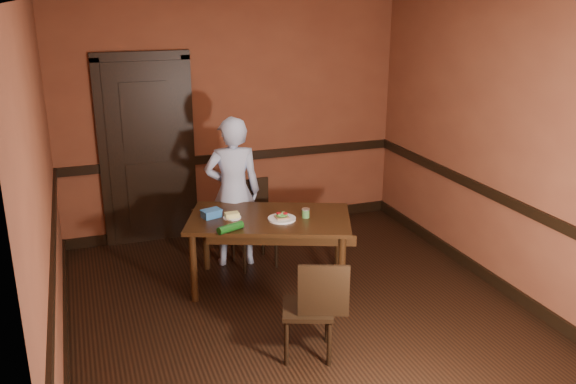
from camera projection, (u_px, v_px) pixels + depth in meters
floor at (301, 315)px, 5.45m from camera, size 4.00×4.50×0.01m
wall_back at (233, 119)px, 7.04m from camera, size 4.00×0.02×2.70m
wall_front at (464, 289)px, 3.02m from camera, size 4.00×0.02×2.70m
wall_left at (43, 196)px, 4.39m from camera, size 0.02×4.50×2.70m
wall_right at (503, 150)px, 5.67m from camera, size 0.02×4.50×2.70m
dado_back at (234, 157)px, 7.17m from camera, size 4.00×0.03×0.10m
dado_left at (53, 253)px, 4.54m from camera, size 0.03×4.50×0.10m
dado_right at (496, 196)px, 5.80m from camera, size 0.03×4.50×0.10m
baseboard_back at (236, 223)px, 7.43m from camera, size 4.00×0.03×0.12m
baseboard_left at (66, 351)px, 4.80m from camera, size 0.03×4.50×0.12m
baseboard_right at (487, 276)px, 6.07m from camera, size 0.03×4.50×0.12m
door at (147, 148)px, 6.77m from camera, size 1.05×0.07×2.20m
dining_table at (270, 252)px, 5.90m from camera, size 1.73×1.36×0.71m
chair_far at (254, 225)px, 6.34m from camera, size 0.45×0.45×0.88m
chair_near at (308, 307)px, 4.75m from camera, size 0.50×0.50×0.83m
person at (233, 192)px, 6.26m from camera, size 0.63×0.46×1.58m
sandwich_plate at (282, 218)px, 5.72m from camera, size 0.26×0.26×0.07m
sauce_jar at (306, 213)px, 5.77m from camera, size 0.08×0.08×0.09m
cheese_saucer at (232, 216)px, 5.75m from camera, size 0.17×0.17×0.05m
food_tub at (211, 213)px, 5.77m from camera, size 0.21×0.17×0.08m
wrapped_veg at (230, 228)px, 5.43m from camera, size 0.26×0.16×0.07m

